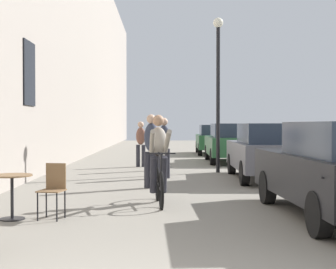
% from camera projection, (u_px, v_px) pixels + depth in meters
% --- Properties ---
extents(building_facade_left, '(0.54, 68.00, 10.86)m').
position_uv_depth(building_facade_left, '(52.00, 12.00, 17.27)').
color(building_facade_left, gray).
rests_on(building_facade_left, ground_plane).
extents(cafe_table_mid, '(0.64, 0.64, 0.72)m').
position_uv_depth(cafe_table_mid, '(12.00, 187.00, 7.97)').
color(cafe_table_mid, black).
rests_on(cafe_table_mid, ground_plane).
extents(cafe_chair_mid_toward_street, '(0.45, 0.45, 0.89)m').
position_uv_depth(cafe_chair_mid_toward_street, '(53.00, 187.00, 8.06)').
color(cafe_chair_mid_toward_street, black).
rests_on(cafe_chair_mid_toward_street, ground_plane).
extents(cyclist_on_bicycle, '(0.52, 1.76, 1.74)m').
position_uv_depth(cyclist_on_bicycle, '(159.00, 162.00, 9.58)').
color(cyclist_on_bicycle, black).
rests_on(cyclist_on_bicycle, ground_plane).
extents(pedestrian_near, '(0.36, 0.27, 1.76)m').
position_uv_depth(pedestrian_near, '(151.00, 146.00, 11.92)').
color(pedestrian_near, '#26262D').
rests_on(pedestrian_near, ground_plane).
extents(pedestrian_mid, '(0.36, 0.27, 1.71)m').
position_uv_depth(pedestrian_mid, '(164.00, 144.00, 14.10)').
color(pedestrian_mid, '#26262D').
rests_on(pedestrian_mid, ground_plane).
extents(pedestrian_far, '(0.38, 0.30, 1.70)m').
position_uv_depth(pedestrian_far, '(154.00, 142.00, 16.38)').
color(pedestrian_far, '#26262D').
rests_on(pedestrian_far, ground_plane).
extents(pedestrian_furthest, '(0.37, 0.28, 1.63)m').
position_uv_depth(pedestrian_furthest, '(141.00, 141.00, 17.92)').
color(pedestrian_furthest, '#26262D').
rests_on(pedestrian_furthest, ground_plane).
extents(street_lamp, '(0.32, 0.32, 4.90)m').
position_uv_depth(street_lamp, '(218.00, 74.00, 15.78)').
color(street_lamp, black).
rests_on(street_lamp, ground_plane).
extents(parked_car_second, '(1.95, 4.41, 1.55)m').
position_uv_depth(parked_car_second, '(268.00, 151.00, 13.71)').
color(parked_car_second, '#595960').
rests_on(parked_car_second, ground_plane).
extents(parked_car_third, '(1.94, 4.43, 1.56)m').
position_uv_depth(parked_car_third, '(231.00, 142.00, 19.95)').
color(parked_car_third, '#23512D').
rests_on(parked_car_third, ground_plane).
extents(parked_car_fourth, '(1.91, 4.28, 1.50)m').
position_uv_depth(parked_car_fourth, '(214.00, 139.00, 25.49)').
color(parked_car_fourth, '#23512D').
rests_on(parked_car_fourth, ground_plane).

